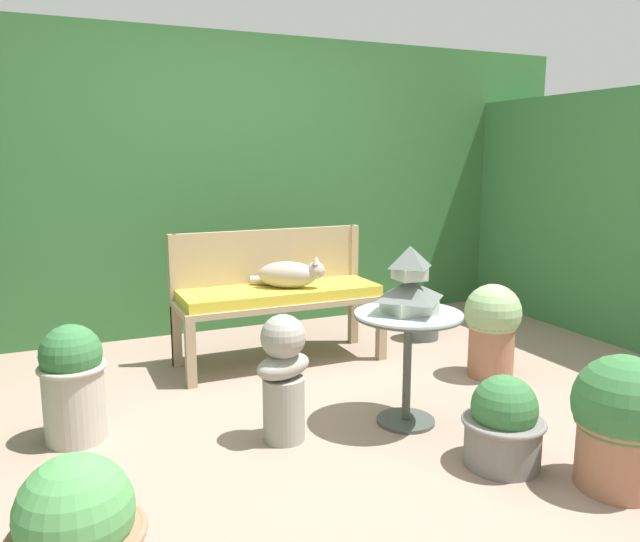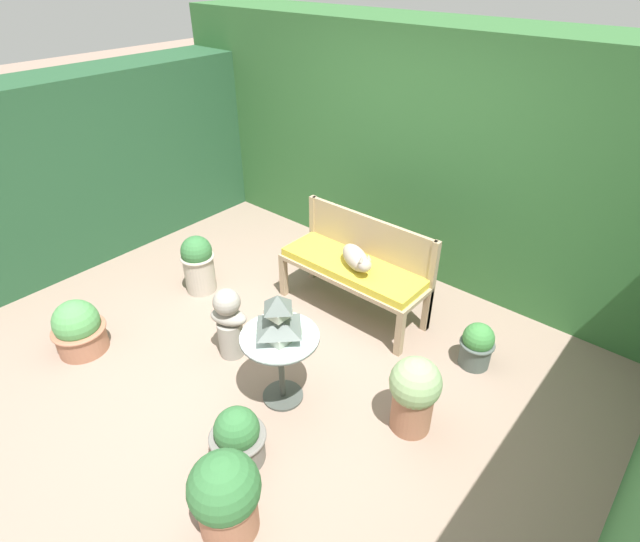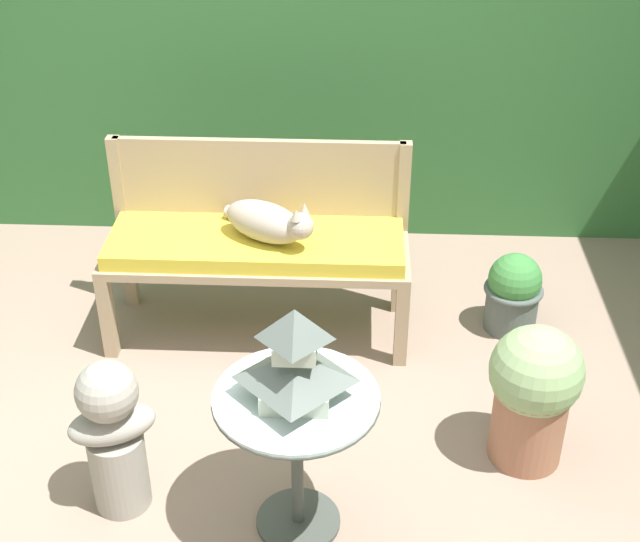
{
  "view_description": "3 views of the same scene",
  "coord_description": "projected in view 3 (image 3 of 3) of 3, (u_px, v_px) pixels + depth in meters",
  "views": [
    {
      "loc": [
        -1.35,
        -2.96,
        1.4
      ],
      "look_at": [
        0.25,
        0.65,
        0.67
      ],
      "focal_mm": 35.0,
      "sensor_mm": 36.0,
      "label": 1
    },
    {
      "loc": [
        2.3,
        -2.13,
        2.88
      ],
      "look_at": [
        0.07,
        0.46,
        0.67
      ],
      "focal_mm": 28.0,
      "sensor_mm": 36.0,
      "label": 2
    },
    {
      "loc": [
        0.52,
        -2.57,
        2.53
      ],
      "look_at": [
        0.37,
        0.66,
        0.51
      ],
      "focal_mm": 50.0,
      "sensor_mm": 36.0,
      "label": 3
    }
  ],
  "objects": [
    {
      "name": "garden_bench",
      "position": [
        257.0,
        251.0,
        4.07
      ],
      "size": [
        1.39,
        0.49,
        0.53
      ],
      "color": "tan",
      "rests_on": "ground"
    },
    {
      "name": "cat",
      "position": [
        268.0,
        222.0,
        3.95
      ],
      "size": [
        0.44,
        0.4,
        0.22
      ],
      "rotation": [
        0.0,
        0.0,
        -0.51
      ],
      "color": "#A89989",
      "rests_on": "garden_bench"
    },
    {
      "name": "patio_table",
      "position": [
        297.0,
        426.0,
        3.03
      ],
      "size": [
        0.57,
        0.57,
        0.6
      ],
      "color": "#424742",
      "rests_on": "ground"
    },
    {
      "name": "garden_bust",
      "position": [
        114.0,
        434.0,
        3.2
      ],
      "size": [
        0.36,
        0.29,
        0.65
      ],
      "rotation": [
        0.0,
        0.0,
        0.39
      ],
      "color": "gray",
      "rests_on": "ground"
    },
    {
      "name": "potted_plant_bench_left",
      "position": [
        533.0,
        391.0,
        3.41
      ],
      "size": [
        0.36,
        0.36,
        0.6
      ],
      "color": "#9E664C",
      "rests_on": "ground"
    },
    {
      "name": "pagoda_birdhouse",
      "position": [
        295.0,
        361.0,
        2.88
      ],
      "size": [
        0.3,
        0.3,
        0.35
      ],
      "color": "#B2BCA8",
      "rests_on": "patio_table"
    },
    {
      "name": "bench_backrest",
      "position": [
        260.0,
        189.0,
        4.15
      ],
      "size": [
        1.39,
        0.06,
        0.9
      ],
      "color": "tan",
      "rests_on": "ground"
    },
    {
      "name": "ground",
      "position": [
        219.0,
        465.0,
        3.54
      ],
      "size": [
        30.0,
        30.0,
        0.0
      ],
      "primitive_type": "plane",
      "color": "gray"
    },
    {
      "name": "foliage_hedge_back",
      "position": [
        268.0,
        2.0,
        4.94
      ],
      "size": [
        6.4,
        0.99,
        2.35
      ],
      "primitive_type": "cube",
      "color": "#336633",
      "rests_on": "ground"
    },
    {
      "name": "potted_plant_path_edge",
      "position": [
        513.0,
        292.0,
        4.23
      ],
      "size": [
        0.28,
        0.28,
        0.4
      ],
      "color": "#4C5651",
      "rests_on": "ground"
    }
  ]
}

